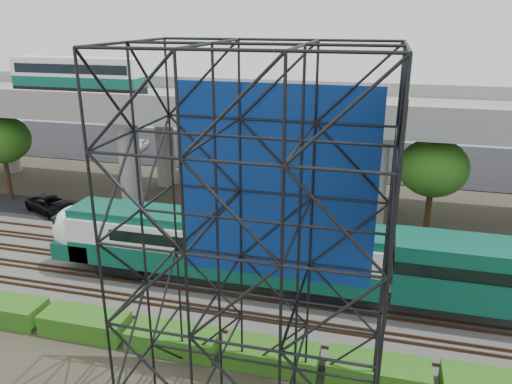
# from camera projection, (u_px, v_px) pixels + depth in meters

# --- Properties ---
(ground) EXTENTS (140.00, 140.00, 0.00)m
(ground) POSITION_uv_depth(u_px,v_px,m) (188.00, 301.00, 29.33)
(ground) COLOR #474233
(ground) RESTS_ON ground
(ballast_bed) EXTENTS (90.00, 12.00, 0.20)m
(ballast_bed) POSITION_uv_depth(u_px,v_px,m) (200.00, 283.00, 31.12)
(ballast_bed) COLOR slate
(ballast_bed) RESTS_ON ground
(service_road) EXTENTS (90.00, 5.00, 0.08)m
(service_road) POSITION_uv_depth(u_px,v_px,m) (238.00, 230.00, 38.89)
(service_road) COLOR black
(service_road) RESTS_ON ground
(parking_lot) EXTENTS (90.00, 18.00, 0.08)m
(parking_lot) POSITION_uv_depth(u_px,v_px,m) (293.00, 154.00, 60.33)
(parking_lot) COLOR black
(parking_lot) RESTS_ON ground
(harbor_water) EXTENTS (140.00, 40.00, 0.03)m
(harbor_water) POSITION_uv_depth(u_px,v_px,m) (318.00, 119.00, 80.41)
(harbor_water) COLOR #4B607C
(harbor_water) RESTS_ON ground
(rail_tracks) EXTENTS (90.00, 9.52, 0.16)m
(rail_tracks) POSITION_uv_depth(u_px,v_px,m) (199.00, 280.00, 31.06)
(rail_tracks) COLOR #472D1E
(rail_tracks) RESTS_ON ballast_bed
(commuter_train) EXTENTS (29.30, 3.06, 4.30)m
(commuter_train) POSITION_uv_depth(u_px,v_px,m) (255.00, 249.00, 29.35)
(commuter_train) COLOR black
(commuter_train) RESTS_ON rail_tracks
(overpass) EXTENTS (80.00, 12.00, 12.40)m
(overpass) POSITION_uv_depth(u_px,v_px,m) (242.00, 113.00, 41.46)
(overpass) COLOR #9E9B93
(overpass) RESTS_ON ground
(scaffold_tower) EXTENTS (9.36, 6.36, 15.00)m
(scaffold_tower) POSITION_uv_depth(u_px,v_px,m) (258.00, 260.00, 18.06)
(scaffold_tower) COLOR black
(scaffold_tower) RESTS_ON ground
(hedge_strip) EXTENTS (34.60, 1.80, 1.20)m
(hedge_strip) POSITION_uv_depth(u_px,v_px,m) (174.00, 338.00, 24.98)
(hedge_strip) COLOR #285413
(hedge_strip) RESTS_ON ground
(trees) EXTENTS (40.94, 16.94, 7.69)m
(trees) POSITION_uv_depth(u_px,v_px,m) (204.00, 141.00, 43.32)
(trees) COLOR #382314
(trees) RESTS_ON ground
(suv) EXTENTS (5.55, 4.14, 1.40)m
(suv) POSITION_uv_depth(u_px,v_px,m) (51.00, 204.00, 42.10)
(suv) COLOR black
(suv) RESTS_ON service_road
(parked_cars) EXTENTS (36.64, 9.18, 1.28)m
(parked_cars) POSITION_uv_depth(u_px,v_px,m) (296.00, 150.00, 59.44)
(parked_cars) COLOR #BCBCBC
(parked_cars) RESTS_ON parking_lot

